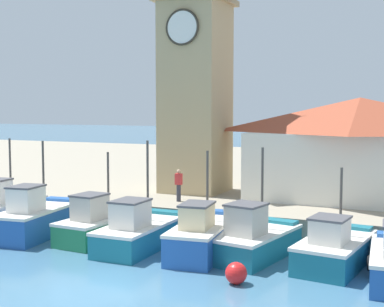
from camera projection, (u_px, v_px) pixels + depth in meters
The scene contains 13 objects.
ground_plane at pixel (91, 291), 16.76m from camera, with size 300.00×300.00×0.00m, color teal.
quay_wharf at pixel (301, 174), 42.47m from camera, with size 120.00×40.00×1.08m, color #9E937F.
fishing_boat_far_left at pixel (4, 211), 25.60m from camera, with size 2.54×4.49×4.28m.
fishing_boat_left_outer at pixel (36, 218), 23.84m from camera, with size 2.48×4.85×4.26m.
fishing_boat_left_inner at pixel (100, 224), 23.26m from camera, with size 2.10×4.55×3.80m.
fishing_boat_mid_left at pixel (140, 231), 21.85m from camera, with size 2.11×4.94×4.39m.
fishing_boat_center at pixel (203, 235), 20.94m from camera, with size 2.37×5.04×4.03m.
fishing_boat_mid_right at pixel (254, 239), 20.48m from camera, with size 2.78×4.62×4.21m.
fishing_boat_right_inner at pixel (335, 248), 19.33m from camera, with size 2.50×4.61×3.55m.
clock_tower at pixel (196, 64), 29.58m from camera, with size 3.76×3.76×15.06m.
warehouse_right at pixel (359, 148), 26.78m from camera, with size 11.11×5.52×5.20m.
mooring_buoy at pixel (236, 273), 17.37m from camera, with size 0.72×0.72×0.72m, color red.
dock_worker_near_tower at pixel (179, 185), 26.72m from camera, with size 0.34×0.22×1.62m.
Camera 1 is at (9.67, -13.55, 5.67)m, focal length 50.00 mm.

